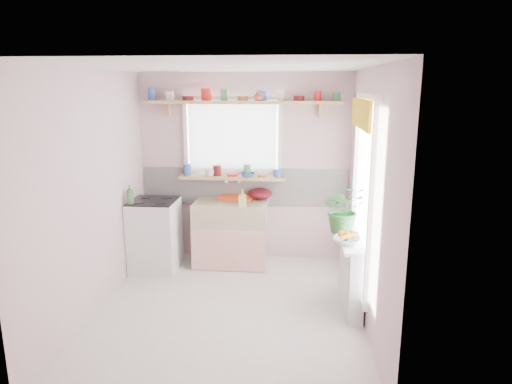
{
  "coord_description": "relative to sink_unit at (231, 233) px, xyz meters",
  "views": [
    {
      "loc": [
        0.68,
        -4.39,
        2.32
      ],
      "look_at": [
        0.25,
        0.55,
        1.17
      ],
      "focal_mm": 32.0,
      "sensor_mm": 36.0,
      "label": 1
    }
  ],
  "objects": [
    {
      "name": "sill_crockery",
      "position": [
        -0.02,
        0.19,
        0.78
      ],
      "size": [
        1.35,
        0.11,
        0.12
      ],
      "color": "#3359A5",
      "rests_on": "windowsill"
    },
    {
      "name": "cooker_bottle",
      "position": [
        -1.17,
        -0.45,
        0.6
      ],
      "size": [
        0.1,
        0.1,
        0.24
      ],
      "primitive_type": "imported",
      "rotation": [
        0.0,
        0.0,
        -0.12
      ],
      "color": "#3D7A41",
      "rests_on": "cooker"
    },
    {
      "name": "shelf_vase",
      "position": [
        0.35,
        0.12,
        1.78
      ],
      "size": [
        0.16,
        0.16,
        0.14
      ],
      "primitive_type": "imported",
      "rotation": [
        0.0,
        0.0,
        0.21
      ],
      "color": "#AB4134",
      "rests_on": "pine_shelf"
    },
    {
      "name": "room",
      "position": [
        0.81,
        -0.43,
        0.94
      ],
      "size": [
        3.2,
        3.2,
        3.2
      ],
      "color": "beige",
      "rests_on": "ground"
    },
    {
      "name": "dish_tray",
      "position": [
        0.06,
        0.21,
        0.44
      ],
      "size": [
        0.49,
        0.41,
        0.04
      ],
      "primitive_type": "cube",
      "rotation": [
        0.0,
        0.0,
        -0.18
      ],
      "color": "#FD4816",
      "rests_on": "sink_unit"
    },
    {
      "name": "cooker",
      "position": [
        -0.95,
        -0.24,
        0.03
      ],
      "size": [
        0.58,
        0.58,
        0.93
      ],
      "color": "white",
      "rests_on": "ground"
    },
    {
      "name": "shelf_crockery",
      "position": [
        0.15,
        0.18,
        1.76
      ],
      "size": [
        2.47,
        0.11,
        0.12
      ],
      "color": "#3359A5",
      "rests_on": "pine_shelf"
    },
    {
      "name": "windowsill",
      "position": [
        -0.0,
        0.19,
        0.71
      ],
      "size": [
        1.4,
        0.22,
        0.04
      ],
      "primitive_type": "cube",
      "color": "tan",
      "rests_on": "room"
    },
    {
      "name": "colander",
      "position": [
        0.37,
        0.21,
        0.49
      ],
      "size": [
        0.42,
        0.42,
        0.15
      ],
      "primitive_type": "ellipsoid",
      "rotation": [
        0.0,
        0.0,
        -0.4
      ],
      "color": "#520E16",
      "rests_on": "sink_unit"
    },
    {
      "name": "fruit_bowl",
      "position": [
        1.36,
        -1.28,
        0.38
      ],
      "size": [
        0.32,
        0.32,
        0.07
      ],
      "primitive_type": "imported",
      "rotation": [
        0.0,
        0.0,
        -0.24
      ],
      "color": "silver",
      "rests_on": "radiator_ledge"
    },
    {
      "name": "pine_shelf",
      "position": [
        0.15,
        0.18,
        1.69
      ],
      "size": [
        2.52,
        0.24,
        0.04
      ],
      "primitive_type": "cube",
      "color": "tan",
      "rests_on": "room"
    },
    {
      "name": "sill_cup",
      "position": [
        -0.29,
        0.13,
        0.77
      ],
      "size": [
        0.13,
        0.13,
        0.09
      ],
      "primitive_type": "imported",
      "rotation": [
        0.0,
        0.0,
        0.14
      ],
      "color": "silver",
      "rests_on": "windowsill"
    },
    {
      "name": "sill_bowl",
      "position": [
        0.21,
        0.13,
        0.76
      ],
      "size": [
        0.23,
        0.23,
        0.06
      ],
      "primitive_type": "imported",
      "rotation": [
        0.0,
        0.0,
        0.23
      ],
      "color": "#344BAB",
      "rests_on": "windowsill"
    },
    {
      "name": "herb_pot",
      "position": [
        1.36,
        -1.2,
        0.44
      ],
      "size": [
        0.12,
        0.1,
        0.19
      ],
      "primitive_type": "imported",
      "rotation": [
        0.0,
        0.0,
        0.42
      ],
      "color": "#3D702C",
      "rests_on": "radiator_ledge"
    },
    {
      "name": "sink_unit",
      "position": [
        0.0,
        0.0,
        0.0
      ],
      "size": [
        0.95,
        0.65,
        1.11
      ],
      "color": "white",
      "rests_on": "ground"
    },
    {
      "name": "soap_bottle_sink",
      "position": [
        0.18,
        -0.19,
        0.53
      ],
      "size": [
        0.11,
        0.11,
        0.21
      ],
      "primitive_type": "imported",
      "rotation": [
        0.0,
        0.0,
        0.12
      ],
      "color": "#BCCA5A",
      "rests_on": "sink_unit"
    },
    {
      "name": "jade_plant",
      "position": [
        1.36,
        -0.91,
        0.61
      ],
      "size": [
        0.56,
        0.51,
        0.53
      ],
      "primitive_type": "imported",
      "rotation": [
        0.0,
        0.0,
        0.23
      ],
      "color": "#2A6A2D",
      "rests_on": "radiator_ledge"
    },
    {
      "name": "fruit",
      "position": [
        1.37,
        -1.27,
        0.43
      ],
      "size": [
        0.2,
        0.14,
        0.1
      ],
      "color": "orange",
      "rests_on": "fruit_bowl"
    },
    {
      "name": "radiator_ledge",
      "position": [
        1.45,
        -1.09,
        -0.03
      ],
      "size": [
        0.22,
        0.95,
        0.78
      ],
      "color": "white",
      "rests_on": "ground"
    }
  ]
}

